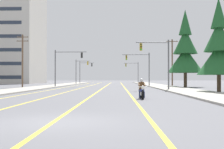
{
  "coord_description": "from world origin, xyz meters",
  "views": [
    {
      "loc": [
        2.11,
        -9.9,
        1.46
      ],
      "look_at": [
        1.54,
        21.92,
        1.87
      ],
      "focal_mm": 47.72,
      "sensor_mm": 36.0,
      "label": 1
    }
  ],
  "objects_px": {
    "traffic_signal_near_left": "(64,62)",
    "traffic_signal_mid_right": "(141,64)",
    "traffic_signal_mid_left": "(80,68)",
    "traffic_signal_far_left": "(84,69)",
    "traffic_signal_near_right": "(159,57)",
    "motorcycle_with_rider": "(142,91)",
    "traffic_signal_far_right": "(134,69)",
    "utility_pole_left_near": "(22,59)",
    "conifer_tree_right_verge_far": "(185,52)",
    "conifer_tree_right_verge_near": "(219,49)",
    "utility_pole_right_far": "(172,61)"
  },
  "relations": [
    {
      "from": "traffic_signal_near_right",
      "to": "conifer_tree_right_verge_near",
      "type": "relative_size",
      "value": 0.63
    },
    {
      "from": "traffic_signal_far_right",
      "to": "utility_pole_right_far",
      "type": "xyz_separation_m",
      "value": [
        5.98,
        -27.18,
        0.73
      ]
    },
    {
      "from": "traffic_signal_near_left",
      "to": "conifer_tree_right_verge_far",
      "type": "xyz_separation_m",
      "value": [
        20.11,
        0.2,
        1.79
      ]
    },
    {
      "from": "utility_pole_left_near",
      "to": "motorcycle_with_rider",
      "type": "bearing_deg",
      "value": -57.22
    },
    {
      "from": "traffic_signal_mid_right",
      "to": "traffic_signal_mid_left",
      "type": "distance_m",
      "value": 24.43
    },
    {
      "from": "utility_pole_left_near",
      "to": "conifer_tree_right_verge_far",
      "type": "relative_size",
      "value": 0.66
    },
    {
      "from": "traffic_signal_far_left",
      "to": "utility_pole_left_near",
      "type": "bearing_deg",
      "value": -99.34
    },
    {
      "from": "conifer_tree_right_verge_far",
      "to": "traffic_signal_near_right",
      "type": "bearing_deg",
      "value": -115.19
    },
    {
      "from": "conifer_tree_right_verge_near",
      "to": "conifer_tree_right_verge_far",
      "type": "relative_size",
      "value": 0.77
    },
    {
      "from": "traffic_signal_far_right",
      "to": "motorcycle_with_rider",
      "type": "bearing_deg",
      "value": -92.74
    },
    {
      "from": "conifer_tree_right_verge_far",
      "to": "traffic_signal_far_left",
      "type": "bearing_deg",
      "value": 121.09
    },
    {
      "from": "traffic_signal_mid_left",
      "to": "traffic_signal_far_right",
      "type": "xyz_separation_m",
      "value": [
        14.3,
        10.79,
        0.04
      ]
    },
    {
      "from": "traffic_signal_near_right",
      "to": "traffic_signal_mid_left",
      "type": "bearing_deg",
      "value": 110.74
    },
    {
      "from": "motorcycle_with_rider",
      "to": "traffic_signal_mid_right",
      "type": "distance_m",
      "value": 33.93
    },
    {
      "from": "traffic_signal_near_left",
      "to": "conifer_tree_right_verge_far",
      "type": "height_order",
      "value": "conifer_tree_right_verge_far"
    },
    {
      "from": "utility_pole_left_near",
      "to": "utility_pole_right_far",
      "type": "relative_size",
      "value": 0.94
    },
    {
      "from": "traffic_signal_mid_right",
      "to": "conifer_tree_right_verge_far",
      "type": "relative_size",
      "value": 0.48
    },
    {
      "from": "traffic_signal_near_left",
      "to": "traffic_signal_mid_right",
      "type": "xyz_separation_m",
      "value": [
        13.26,
        5.65,
        -0.02
      ]
    },
    {
      "from": "traffic_signal_far_right",
      "to": "conifer_tree_right_verge_near",
      "type": "distance_m",
      "value": 55.14
    },
    {
      "from": "traffic_signal_near_left",
      "to": "traffic_signal_far_right",
      "type": "bearing_deg",
      "value": 69.51
    },
    {
      "from": "traffic_signal_far_right",
      "to": "traffic_signal_near_left",
      "type": "bearing_deg",
      "value": -110.49
    },
    {
      "from": "traffic_signal_near_right",
      "to": "traffic_signal_far_right",
      "type": "distance_m",
      "value": 49.38
    },
    {
      "from": "traffic_signal_near_right",
      "to": "traffic_signal_mid_left",
      "type": "height_order",
      "value": "same"
    },
    {
      "from": "traffic_signal_far_left",
      "to": "traffic_signal_near_right",
      "type": "bearing_deg",
      "value": -72.89
    },
    {
      "from": "traffic_signal_mid_left",
      "to": "utility_pole_left_near",
      "type": "height_order",
      "value": "utility_pole_left_near"
    },
    {
      "from": "traffic_signal_near_right",
      "to": "traffic_signal_far_right",
      "type": "height_order",
      "value": "same"
    },
    {
      "from": "traffic_signal_near_right",
      "to": "utility_pole_left_near",
      "type": "height_order",
      "value": "utility_pole_left_near"
    },
    {
      "from": "traffic_signal_near_left",
      "to": "utility_pole_left_near",
      "type": "height_order",
      "value": "utility_pole_left_near"
    },
    {
      "from": "traffic_signal_near_right",
      "to": "traffic_signal_near_left",
      "type": "relative_size",
      "value": 1.0
    },
    {
      "from": "traffic_signal_far_right",
      "to": "traffic_signal_near_right",
      "type": "bearing_deg",
      "value": -89.63
    },
    {
      "from": "traffic_signal_near_left",
      "to": "traffic_signal_far_right",
      "type": "relative_size",
      "value": 1.0
    },
    {
      "from": "traffic_signal_near_left",
      "to": "traffic_signal_mid_left",
      "type": "height_order",
      "value": "same"
    },
    {
      "from": "motorcycle_with_rider",
      "to": "traffic_signal_near_left",
      "type": "bearing_deg",
      "value": 110.67
    },
    {
      "from": "traffic_signal_mid_left",
      "to": "conifer_tree_right_verge_near",
      "type": "height_order",
      "value": "conifer_tree_right_verge_near"
    },
    {
      "from": "traffic_signal_far_left",
      "to": "utility_pole_right_far",
      "type": "relative_size",
      "value": 0.68
    },
    {
      "from": "traffic_signal_near_left",
      "to": "traffic_signal_far_left",
      "type": "xyz_separation_m",
      "value": [
        -0.65,
        34.62,
        -0.08
      ]
    },
    {
      "from": "conifer_tree_right_verge_near",
      "to": "conifer_tree_right_verge_far",
      "type": "bearing_deg",
      "value": 87.64
    },
    {
      "from": "traffic_signal_near_right",
      "to": "traffic_signal_near_left",
      "type": "distance_m",
      "value": 18.98
    },
    {
      "from": "traffic_signal_far_right",
      "to": "utility_pole_right_far",
      "type": "bearing_deg",
      "value": -77.6
    },
    {
      "from": "utility_pole_left_near",
      "to": "utility_pole_right_far",
      "type": "bearing_deg",
      "value": 22.26
    },
    {
      "from": "motorcycle_with_rider",
      "to": "traffic_signal_far_left",
      "type": "relative_size",
      "value": 0.35
    },
    {
      "from": "traffic_signal_near_left",
      "to": "conifer_tree_right_verge_near",
      "type": "xyz_separation_m",
      "value": [
        19.34,
        -18.32,
        0.4
      ]
    },
    {
      "from": "traffic_signal_near_left",
      "to": "utility_pole_left_near",
      "type": "xyz_separation_m",
      "value": [
        -6.57,
        -1.38,
        0.48
      ]
    },
    {
      "from": "traffic_signal_mid_left",
      "to": "traffic_signal_far_left",
      "type": "xyz_separation_m",
      "value": [
        -0.0,
        8.89,
        0.03
      ]
    },
    {
      "from": "traffic_signal_mid_right",
      "to": "traffic_signal_far_right",
      "type": "relative_size",
      "value": 1.0
    },
    {
      "from": "motorcycle_with_rider",
      "to": "conifer_tree_right_verge_near",
      "type": "height_order",
      "value": "conifer_tree_right_verge_near"
    },
    {
      "from": "traffic_signal_near_left",
      "to": "traffic_signal_far_left",
      "type": "bearing_deg",
      "value": 91.07
    },
    {
      "from": "traffic_signal_near_left",
      "to": "motorcycle_with_rider",
      "type": "bearing_deg",
      "value": -69.33
    },
    {
      "from": "traffic_signal_mid_left",
      "to": "utility_pole_right_far",
      "type": "distance_m",
      "value": 26.09
    },
    {
      "from": "traffic_signal_near_left",
      "to": "traffic_signal_mid_right",
      "type": "relative_size",
      "value": 1.0
    }
  ]
}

